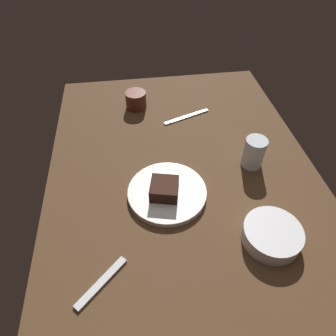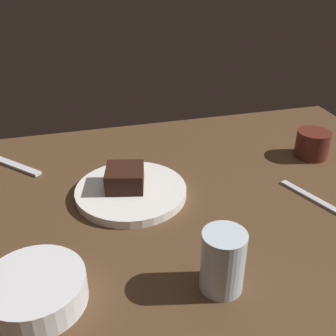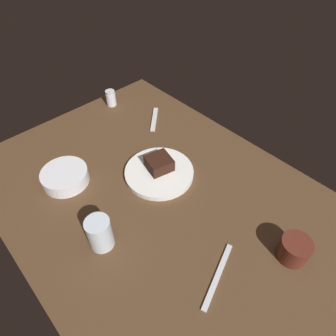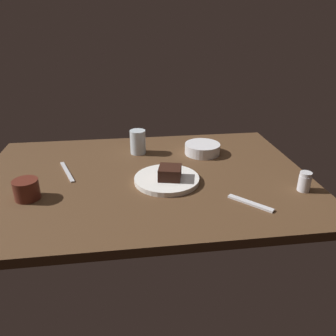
{
  "view_description": "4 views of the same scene",
  "coord_description": "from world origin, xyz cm",
  "px_view_note": "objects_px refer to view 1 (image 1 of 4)",
  "views": [
    {
      "loc": [
        60.98,
        -13.62,
        70.81
      ],
      "look_at": [
        -1.09,
        -4.82,
        5.19
      ],
      "focal_mm": 31.49,
      "sensor_mm": 36.0,
      "label": 1
    },
    {
      "loc": [
        18.08,
        63.19,
        49.06
      ],
      "look_at": [
        -0.33,
        -5.68,
        8.7
      ],
      "focal_mm": 42.99,
      "sensor_mm": 36.0,
      "label": 2
    },
    {
      "loc": [
        -43.23,
        36.92,
        74.96
      ],
      "look_at": [
        3.46,
        -6.63,
        8.77
      ],
      "focal_mm": 31.26,
      "sensor_mm": 36.0,
      "label": 3
    },
    {
      "loc": [
        -5.72,
        -108.71,
        55.79
      ],
      "look_at": [
        8.62,
        -0.56,
        5.64
      ],
      "focal_mm": 35.0,
      "sensor_mm": 36.0,
      "label": 4
    }
  ],
  "objects_px": {
    "chocolate_cake_slice": "(164,189)",
    "water_glass": "(254,153)",
    "dessert_spoon": "(101,282)",
    "coffee_cup": "(136,100)",
    "side_bowl": "(272,235)",
    "dessert_plate": "(167,193)",
    "butter_knife": "(187,117)"
  },
  "relations": [
    {
      "from": "chocolate_cake_slice",
      "to": "water_glass",
      "type": "bearing_deg",
      "value": 108.15
    },
    {
      "from": "water_glass",
      "to": "dessert_spoon",
      "type": "relative_size",
      "value": 0.67
    },
    {
      "from": "chocolate_cake_slice",
      "to": "water_glass",
      "type": "xyz_separation_m",
      "value": [
        -0.1,
        0.29,
        0.01
      ]
    },
    {
      "from": "dessert_spoon",
      "to": "coffee_cup",
      "type": "bearing_deg",
      "value": 36.06
    },
    {
      "from": "side_bowl",
      "to": "dessert_spoon",
      "type": "height_order",
      "value": "side_bowl"
    },
    {
      "from": "water_glass",
      "to": "dessert_plate",
      "type": "bearing_deg",
      "value": -73.11
    },
    {
      "from": "dessert_plate",
      "to": "side_bowl",
      "type": "relative_size",
      "value": 1.54
    },
    {
      "from": "dessert_plate",
      "to": "coffee_cup",
      "type": "distance_m",
      "value": 0.46
    },
    {
      "from": "water_glass",
      "to": "coffee_cup",
      "type": "distance_m",
      "value": 0.51
    },
    {
      "from": "dessert_plate",
      "to": "side_bowl",
      "type": "xyz_separation_m",
      "value": [
        0.18,
        0.24,
        0.01
      ]
    },
    {
      "from": "dessert_spoon",
      "to": "butter_knife",
      "type": "distance_m",
      "value": 0.68
    },
    {
      "from": "water_glass",
      "to": "butter_knife",
      "type": "xyz_separation_m",
      "value": [
        -0.28,
        -0.16,
        -0.05
      ]
    },
    {
      "from": "coffee_cup",
      "to": "butter_knife",
      "type": "bearing_deg",
      "value": 62.79
    },
    {
      "from": "butter_knife",
      "to": "coffee_cup",
      "type": "bearing_deg",
      "value": -47.23
    },
    {
      "from": "water_glass",
      "to": "side_bowl",
      "type": "height_order",
      "value": "water_glass"
    },
    {
      "from": "chocolate_cake_slice",
      "to": "water_glass",
      "type": "height_order",
      "value": "water_glass"
    },
    {
      "from": "dessert_spoon",
      "to": "water_glass",
      "type": "bearing_deg",
      "value": -8.94
    },
    {
      "from": "dessert_plate",
      "to": "dessert_spoon",
      "type": "height_order",
      "value": "dessert_plate"
    },
    {
      "from": "dessert_plate",
      "to": "dessert_spoon",
      "type": "xyz_separation_m",
      "value": [
        0.24,
        -0.19,
        -0.01
      ]
    },
    {
      "from": "dessert_plate",
      "to": "chocolate_cake_slice",
      "type": "distance_m",
      "value": 0.03
    },
    {
      "from": "dessert_plate",
      "to": "coffee_cup",
      "type": "height_order",
      "value": "coffee_cup"
    },
    {
      "from": "water_glass",
      "to": "butter_knife",
      "type": "distance_m",
      "value": 0.32
    },
    {
      "from": "side_bowl",
      "to": "butter_knife",
      "type": "bearing_deg",
      "value": -167.93
    },
    {
      "from": "water_glass",
      "to": "coffee_cup",
      "type": "relative_size",
      "value": 1.27
    },
    {
      "from": "side_bowl",
      "to": "coffee_cup",
      "type": "relative_size",
      "value": 1.87
    },
    {
      "from": "water_glass",
      "to": "butter_knife",
      "type": "height_order",
      "value": "water_glass"
    },
    {
      "from": "water_glass",
      "to": "dessert_spoon",
      "type": "xyz_separation_m",
      "value": [
        0.32,
        -0.47,
        -0.05
      ]
    },
    {
      "from": "dessert_spoon",
      "to": "side_bowl",
      "type": "bearing_deg",
      "value": -36.28
    },
    {
      "from": "water_glass",
      "to": "coffee_cup",
      "type": "height_order",
      "value": "water_glass"
    },
    {
      "from": "chocolate_cake_slice",
      "to": "side_bowl",
      "type": "xyz_separation_m",
      "value": [
        0.17,
        0.25,
        -0.02
      ]
    },
    {
      "from": "chocolate_cake_slice",
      "to": "side_bowl",
      "type": "distance_m",
      "value": 0.31
    },
    {
      "from": "coffee_cup",
      "to": "butter_knife",
      "type": "relative_size",
      "value": 0.42
    }
  ]
}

